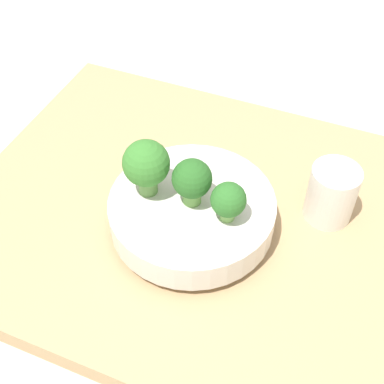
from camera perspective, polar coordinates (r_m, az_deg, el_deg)
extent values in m
plane|color=beige|center=(0.91, 2.46, -4.14)|extent=(6.00, 6.00, 0.00)
cube|color=tan|center=(0.89, 2.50, -3.35)|extent=(0.84, 0.62, 0.04)
cylinder|color=silver|center=(0.86, 0.00, -3.48)|extent=(0.12, 0.12, 0.01)
cylinder|color=silver|center=(0.83, 0.00, -2.09)|extent=(0.26, 0.26, 0.05)
cylinder|color=#6BA34C|center=(0.80, 0.00, -0.30)|extent=(0.03, 0.03, 0.03)
sphere|color=#286023|center=(0.78, 0.00, 1.44)|extent=(0.06, 0.06, 0.06)
cylinder|color=#7AB256|center=(0.79, 3.81, -2.25)|extent=(0.02, 0.02, 0.02)
sphere|color=#2D6B28|center=(0.76, 3.91, -0.83)|extent=(0.05, 0.05, 0.05)
cylinder|color=#609347|center=(0.82, -4.73, 0.96)|extent=(0.03, 0.03, 0.03)
sphere|color=#387A2D|center=(0.79, -4.92, 3.08)|extent=(0.07, 0.07, 0.07)
cylinder|color=silver|center=(0.87, 14.67, -0.16)|extent=(0.08, 0.08, 0.10)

